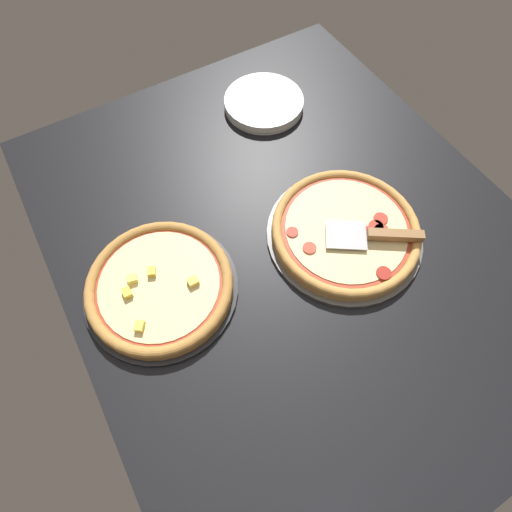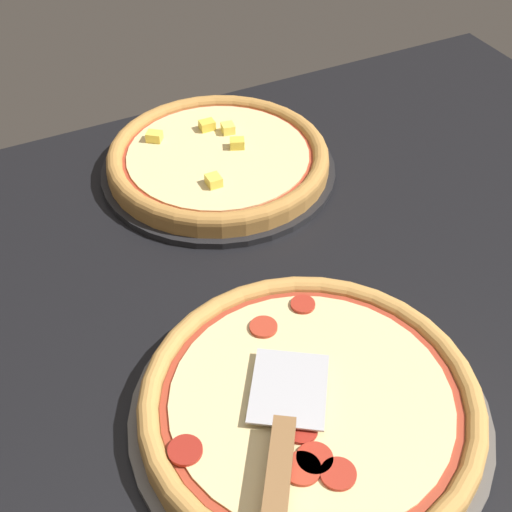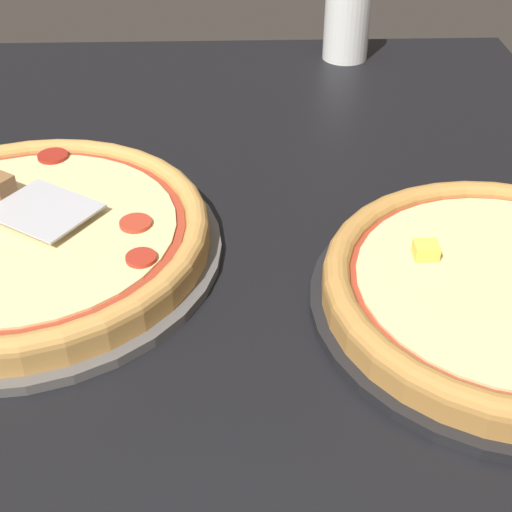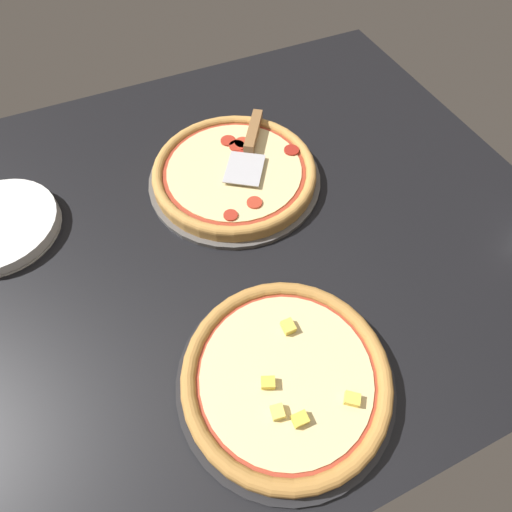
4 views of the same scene
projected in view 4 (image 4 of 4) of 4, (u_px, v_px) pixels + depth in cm
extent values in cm
cube|color=black|center=(224.00, 230.00, 83.11)|extent=(133.06, 108.75, 3.60)
cylinder|color=#565451|center=(235.00, 179.00, 88.06)|extent=(37.67, 37.67, 1.00)
cylinder|color=#C68E47|center=(235.00, 174.00, 86.78)|extent=(35.41, 35.41, 2.07)
torus|color=#C68E47|center=(234.00, 170.00, 85.92)|extent=(35.41, 35.41, 2.25)
cylinder|color=#A33823|center=(234.00, 170.00, 85.85)|extent=(30.78, 30.78, 0.15)
cylinder|color=beige|center=(234.00, 170.00, 85.75)|extent=(29.04, 29.04, 0.40)
cylinder|color=#AD2D1E|center=(237.00, 146.00, 89.28)|extent=(3.52, 3.52, 0.40)
cylinder|color=#B73823|center=(255.00, 203.00, 80.01)|extent=(3.14, 3.14, 0.40)
cylinder|color=maroon|center=(241.00, 156.00, 87.52)|extent=(3.21, 3.21, 0.40)
cylinder|color=#B73823|center=(243.00, 143.00, 89.83)|extent=(3.57, 3.57, 0.40)
cylinder|color=maroon|center=(291.00, 150.00, 88.51)|extent=(3.36, 3.36, 0.40)
cylinder|color=#AD2D1E|center=(228.00, 141.00, 90.20)|extent=(3.42, 3.42, 0.40)
cylinder|color=#AD2D1E|center=(231.00, 215.00, 78.31)|extent=(2.83, 2.83, 0.40)
cylinder|color=black|center=(285.00, 380.00, 63.77)|extent=(34.85, 34.85, 1.00)
cylinder|color=#B77F3D|center=(286.00, 377.00, 62.52)|extent=(32.76, 32.76, 2.00)
torus|color=#B77F3D|center=(286.00, 375.00, 61.68)|extent=(32.76, 32.76, 2.42)
cylinder|color=#A33823|center=(286.00, 375.00, 61.62)|extent=(28.47, 28.47, 0.15)
cylinder|color=beige|center=(286.00, 375.00, 61.51)|extent=(26.86, 26.86, 0.40)
cube|color=#F4D64C|center=(352.00, 399.00, 58.65)|extent=(2.86, 2.78, 1.41)
cube|color=yellow|center=(300.00, 419.00, 57.12)|extent=(2.29, 1.81, 1.41)
cube|color=#F9E05B|center=(278.00, 412.00, 57.66)|extent=(2.14, 2.25, 1.41)
cube|color=yellow|center=(268.00, 383.00, 59.96)|extent=(2.61, 2.39, 1.41)
cube|color=#F4D64C|center=(288.00, 326.00, 64.94)|extent=(1.93, 2.22, 1.41)
cube|color=#B7B7BC|center=(244.00, 168.00, 84.47)|extent=(11.58, 12.07, 0.24)
cube|color=olive|center=(253.00, 131.00, 89.75)|extent=(8.92, 11.88, 2.00)
cylinder|color=white|center=(2.00, 229.00, 80.57)|extent=(23.24, 23.24, 0.70)
cylinder|color=white|center=(0.00, 227.00, 79.99)|extent=(23.24, 23.24, 0.70)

